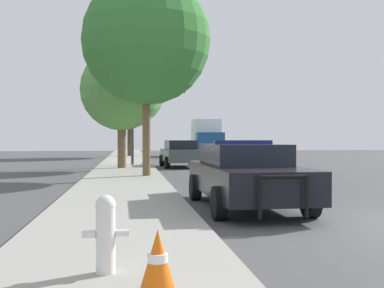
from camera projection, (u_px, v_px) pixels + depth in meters
sidewalk_left at (118, 228)px, 8.13m from camera, size 3.00×110.00×0.13m
police_car at (245, 174)px, 10.96m from camera, size 2.14×5.09×1.54m
fire_hydrant at (106, 231)px, 5.15m from camera, size 0.50×0.22×0.84m
traffic_light at (154, 101)px, 26.94m from camera, size 3.05×0.35×5.09m
car_background_midblock at (180, 153)px, 26.50m from camera, size 2.12×4.10×1.49m
box_truck at (206, 137)px, 43.34m from camera, size 2.84×7.24×3.28m
tree_sidewalk_far at (130, 90)px, 40.59m from camera, size 6.03×6.03×8.55m
tree_sidewalk_near at (146, 41)px, 18.74m from camera, size 5.02×5.02×7.79m
tree_sidewalk_mid at (122, 90)px, 23.82m from camera, size 4.09×4.09×5.94m
traffic_cone at (158, 261)px, 4.51m from camera, size 0.36×0.36×0.59m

